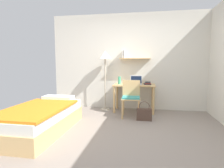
% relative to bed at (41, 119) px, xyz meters
% --- Properties ---
extents(ground_plane, '(5.28, 5.28, 0.00)m').
position_rel_bed_xyz_m(ground_plane, '(1.49, 0.05, -0.24)').
color(ground_plane, gray).
extents(wall_back, '(4.40, 0.27, 2.60)m').
position_rel_bed_xyz_m(wall_back, '(1.49, 2.07, 1.06)').
color(wall_back, silver).
rests_on(wall_back, ground_plane).
extents(bed, '(0.96, 1.88, 0.54)m').
position_rel_bed_xyz_m(bed, '(0.00, 0.00, 0.00)').
color(bed, tan).
rests_on(bed, ground_plane).
extents(desk, '(1.07, 0.57, 0.71)m').
position_rel_bed_xyz_m(desk, '(1.62, 1.75, 0.35)').
color(desk, tan).
rests_on(desk, ground_plane).
extents(desk_chair, '(0.45, 0.40, 0.86)m').
position_rel_bed_xyz_m(desk_chair, '(1.58, 1.23, 0.25)').
color(desk_chair, tan).
rests_on(desk_chair, ground_plane).
extents(standing_lamp, '(0.36, 0.36, 1.59)m').
position_rel_bed_xyz_m(standing_lamp, '(0.83, 1.80, 1.14)').
color(standing_lamp, '#B2A893').
rests_on(standing_lamp, ground_plane).
extents(laptop, '(0.31, 0.24, 0.23)m').
position_rel_bed_xyz_m(laptop, '(1.66, 1.79, 0.53)').
color(laptop, '#B7BABF').
rests_on(laptop, desk).
extents(water_bottle, '(0.07, 0.07, 0.20)m').
position_rel_bed_xyz_m(water_bottle, '(1.23, 1.73, 0.58)').
color(water_bottle, '#42A87F').
rests_on(water_bottle, desk).
extents(book_stack, '(0.20, 0.25, 0.07)m').
position_rel_bed_xyz_m(book_stack, '(1.96, 1.79, 0.51)').
color(book_stack, '#333338').
rests_on(book_stack, desk).
extents(handbag, '(0.33, 0.11, 0.43)m').
position_rel_bed_xyz_m(handbag, '(1.89, 1.00, -0.09)').
color(handbag, '#4C382D').
rests_on(handbag, ground_plane).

